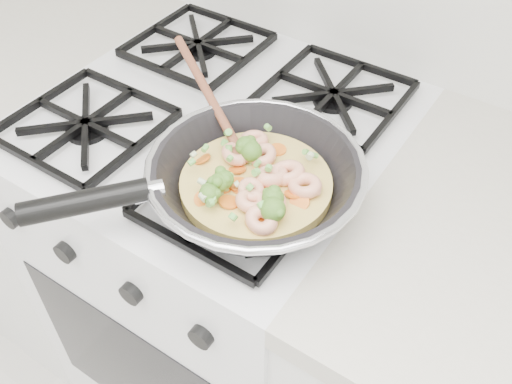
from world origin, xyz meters
The scene contains 2 objects.
stove centered at (0.00, 1.70, 0.46)m, with size 0.60×0.60×0.92m.
skillet centered at (0.17, 1.56, 0.96)m, with size 0.42×0.41×0.10m.
Camera 1 is at (0.49, 1.09, 1.50)m, focal length 39.68 mm.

